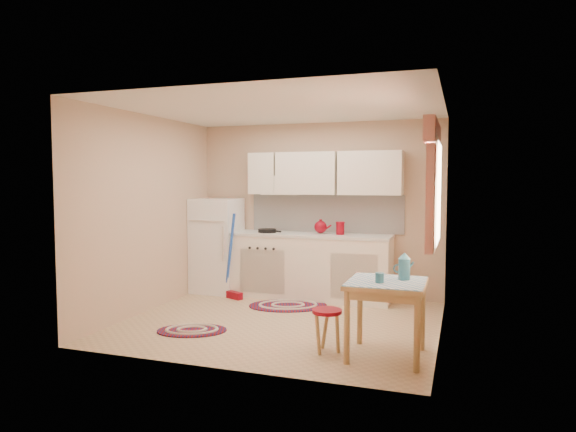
% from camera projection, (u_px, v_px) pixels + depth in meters
% --- Properties ---
extents(room_shell, '(3.64, 3.60, 2.52)m').
position_uv_depth(room_shell, '(300.00, 187.00, 6.13)').
color(room_shell, tan).
rests_on(room_shell, ground).
extents(fridge, '(0.65, 0.60, 1.40)m').
position_uv_depth(fridge, '(217.00, 245.00, 7.67)').
color(fridge, white).
rests_on(fridge, ground).
extents(broom, '(0.30, 0.23, 1.20)m').
position_uv_depth(broom, '(234.00, 257.00, 7.20)').
color(broom, blue).
rests_on(broom, ground).
extents(base_cabinets, '(2.25, 0.60, 0.88)m').
position_uv_depth(base_cabinets, '(311.00, 267.00, 7.27)').
color(base_cabinets, white).
rests_on(base_cabinets, ground).
extents(countertop, '(2.27, 0.62, 0.04)m').
position_uv_depth(countertop, '(311.00, 235.00, 7.23)').
color(countertop, silver).
rests_on(countertop, base_cabinets).
extents(frying_pan, '(0.35, 0.35, 0.05)m').
position_uv_depth(frying_pan, '(267.00, 231.00, 7.39)').
color(frying_pan, black).
rests_on(frying_pan, countertop).
extents(red_kettle, '(0.21, 0.19, 0.20)m').
position_uv_depth(red_kettle, '(321.00, 227.00, 7.18)').
color(red_kettle, maroon).
rests_on(red_kettle, countertop).
extents(red_canister, '(0.15, 0.15, 0.16)m').
position_uv_depth(red_canister, '(340.00, 229.00, 7.09)').
color(red_canister, maroon).
rests_on(red_canister, countertop).
extents(table, '(0.72, 0.72, 0.72)m').
position_uv_depth(table, '(386.00, 319.00, 4.84)').
color(table, tan).
rests_on(table, ground).
extents(stool, '(0.38, 0.38, 0.42)m').
position_uv_depth(stool, '(327.00, 331.00, 4.99)').
color(stool, maroon).
rests_on(stool, ground).
extents(coffee_pot, '(0.17, 0.15, 0.28)m').
position_uv_depth(coffee_pot, '(404.00, 266.00, 4.87)').
color(coffee_pot, teal).
rests_on(coffee_pot, table).
extents(mug, '(0.10, 0.10, 0.10)m').
position_uv_depth(mug, '(380.00, 278.00, 4.73)').
color(mug, teal).
rests_on(mug, table).
extents(rug_center, '(1.22, 1.02, 0.02)m').
position_uv_depth(rug_center, '(288.00, 306.00, 6.82)').
color(rug_center, maroon).
rests_on(rug_center, ground).
extents(rug_left, '(0.90, 0.75, 0.02)m').
position_uv_depth(rug_left, '(192.00, 330.00, 5.69)').
color(rug_left, maroon).
rests_on(rug_left, ground).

